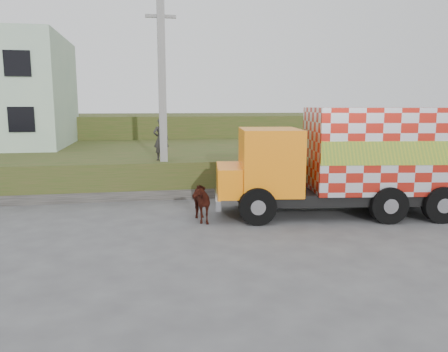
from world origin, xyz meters
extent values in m
plane|color=#474749|center=(0.00, 0.00, 0.00)|extent=(120.00, 120.00, 0.00)
cube|color=#304918|center=(0.00, 10.00, 0.75)|extent=(40.00, 12.00, 1.50)
cube|color=#304918|center=(0.00, 22.00, 1.50)|extent=(40.00, 12.00, 3.00)
cube|color=#595651|center=(-2.00, 4.20, 0.20)|extent=(16.00, 0.50, 0.40)
cube|color=gray|center=(-1.00, 4.60, 4.00)|extent=(0.30, 0.30, 8.00)
cube|color=gray|center=(-1.00, 4.60, 7.20)|extent=(1.20, 0.12, 0.12)
cube|color=black|center=(5.03, 0.62, 0.71)|extent=(7.67, 3.40, 0.38)
cube|color=orange|center=(2.44, 0.98, 1.91)|extent=(2.29, 2.75, 2.18)
cube|color=orange|center=(1.20, 1.16, 1.25)|extent=(1.40, 2.42, 0.98)
cube|color=silver|center=(6.33, 0.44, 2.29)|extent=(5.33, 3.29, 2.83)
cube|color=yellow|center=(6.14, -0.88, 2.29)|extent=(4.97, 0.74, 0.76)
cube|color=yellow|center=(6.51, 1.75, 2.29)|extent=(4.97, 0.74, 0.76)
cube|color=silver|center=(0.66, 1.23, 0.60)|extent=(0.51, 2.50, 0.33)
cylinder|color=black|center=(1.73, -0.18, 0.60)|extent=(1.24, 0.54, 1.20)
cylinder|color=black|center=(2.08, 2.30, 0.60)|extent=(1.24, 0.54, 1.20)
cylinder|color=black|center=(5.94, -0.77, 0.60)|extent=(1.24, 0.54, 1.20)
cylinder|color=black|center=(6.29, 1.71, 0.60)|extent=(1.24, 0.54, 1.20)
cylinder|color=black|center=(7.67, -1.02, 0.60)|extent=(1.24, 0.54, 1.20)
cylinder|color=black|center=(8.01, 1.47, 0.60)|extent=(1.24, 0.54, 1.20)
imported|color=#341C0D|center=(-0.09, 0.60, 0.68)|extent=(0.94, 1.68, 1.35)
imported|color=#2A2826|center=(-1.08, 4.97, 2.38)|extent=(0.71, 0.53, 1.77)
camera|label=1|loc=(-1.75, -13.33, 3.81)|focal=35.00mm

